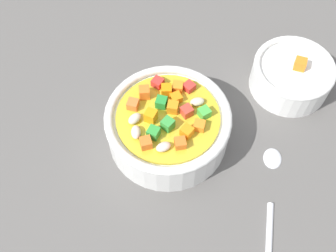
% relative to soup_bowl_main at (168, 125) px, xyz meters
% --- Properties ---
extents(ground_plane, '(1.40, 1.40, 0.02)m').
position_rel_soup_bowl_main_xyz_m(ground_plane, '(-0.00, -0.00, -0.04)').
color(ground_plane, '#565451').
extents(soup_bowl_main, '(0.16, 0.16, 0.07)m').
position_rel_soup_bowl_main_xyz_m(soup_bowl_main, '(0.00, 0.00, 0.00)').
color(soup_bowl_main, white).
rests_on(soup_bowl_main, ground_plane).
extents(spoon, '(0.09, 0.19, 0.01)m').
position_rel_soup_bowl_main_xyz_m(spoon, '(-0.16, 0.02, -0.03)').
color(spoon, silver).
rests_on(spoon, ground_plane).
extents(side_bowl_small, '(0.12, 0.12, 0.06)m').
position_rel_soup_bowl_main_xyz_m(side_bowl_small, '(-0.10, -0.17, -0.01)').
color(side_bowl_small, white).
rests_on(side_bowl_small, ground_plane).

